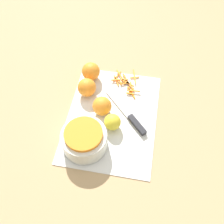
{
  "coord_description": "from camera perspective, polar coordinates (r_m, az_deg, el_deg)",
  "views": [
    {
      "loc": [
        -0.52,
        -0.09,
        0.83
      ],
      "look_at": [
        0.0,
        0.0,
        0.04
      ],
      "focal_mm": 42.0,
      "sensor_mm": 36.0,
      "label": 1
    }
  ],
  "objects": [
    {
      "name": "orange_back",
      "position": [
        1.07,
        -4.61,
        8.79
      ],
      "size": [
        0.07,
        0.07,
        0.07
      ],
      "color": "orange",
      "rests_on": "cutting_board"
    },
    {
      "name": "knife",
      "position": [
        0.97,
        4.42,
        -1.55
      ],
      "size": [
        0.19,
        0.18,
        0.02
      ],
      "rotation": [
        0.0,
        0.0,
        0.76
      ],
      "color": "#232328",
      "rests_on": "cutting_board"
    },
    {
      "name": "orange_left",
      "position": [
        0.96,
        -2.19,
        1.3
      ],
      "size": [
        0.07,
        0.07,
        0.07
      ],
      "color": "orange",
      "rests_on": "cutting_board"
    },
    {
      "name": "ground_plane",
      "position": [
        0.98,
        0.0,
        -1.16
      ],
      "size": [
        4.0,
        4.0,
        0.0
      ],
      "primitive_type": "plane",
      "color": "tan"
    },
    {
      "name": "lemon",
      "position": [
        0.93,
        0.1,
        -2.2
      ],
      "size": [
        0.06,
        0.06,
        0.06
      ],
      "color": "yellow",
      "rests_on": "cutting_board"
    },
    {
      "name": "cutting_board",
      "position": [
        0.98,
        0.0,
        -1.07
      ],
      "size": [
        0.44,
        0.33,
        0.01
      ],
      "color": "silver",
      "rests_on": "ground_plane"
    },
    {
      "name": "bowl_speckled",
      "position": [
        0.89,
        -6.06,
        -5.85
      ],
      "size": [
        0.16,
        0.16,
        0.08
      ],
      "color": "silver",
      "rests_on": "cutting_board"
    },
    {
      "name": "orange_right",
      "position": [
        1.02,
        -5.5,
        5.34
      ],
      "size": [
        0.07,
        0.07,
        0.07
      ],
      "color": "orange",
      "rests_on": "cutting_board"
    },
    {
      "name": "peel_pile",
      "position": [
        1.07,
        3.13,
        6.45
      ],
      "size": [
        0.15,
        0.12,
        0.01
      ],
      "color": "orange",
      "rests_on": "cutting_board"
    }
  ]
}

